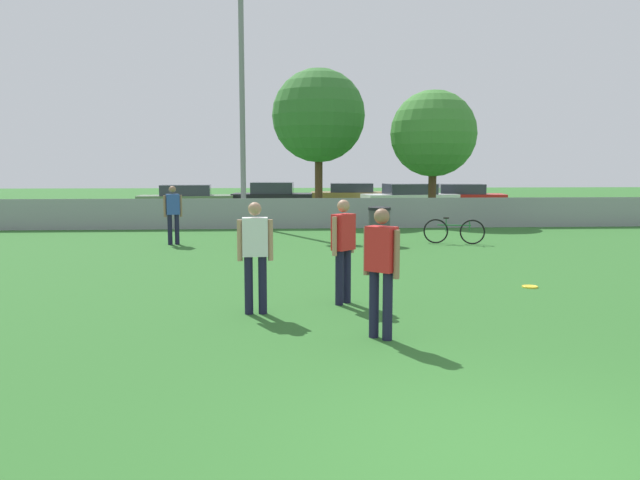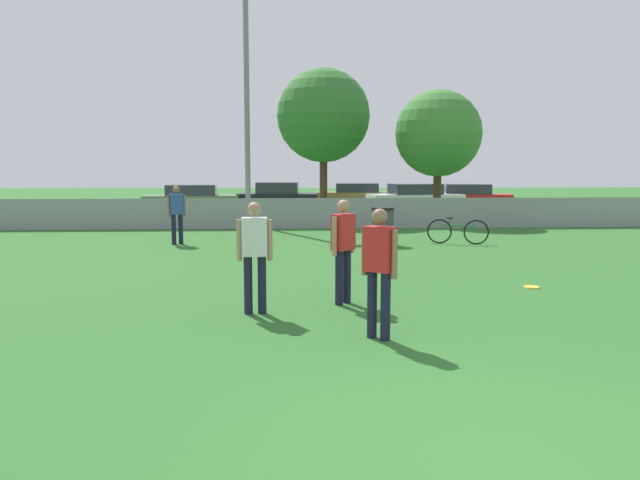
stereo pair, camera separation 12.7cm
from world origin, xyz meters
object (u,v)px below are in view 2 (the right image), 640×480
at_px(parked_car_dark, 278,198).
at_px(parked_car_red, 467,198).
at_px(player_defender_red, 343,244).
at_px(trash_bin, 383,226).
at_px(light_pole, 247,86).
at_px(folding_chair_sideline, 258,229).
at_px(bicycle_sideline, 458,231).
at_px(spectator_in_blue, 177,211).
at_px(parked_car_white, 415,198).
at_px(tree_far_right, 438,134).
at_px(player_receiver_white, 255,250).
at_px(frisbee_disc, 532,287).
at_px(player_thrower_red, 379,264).
at_px(tree_near_pole, 324,116).
at_px(parked_car_tan, 357,195).
at_px(parked_car_olive, 192,199).

bearing_deg(parked_car_dark, parked_car_red, 4.53).
height_order(player_defender_red, trash_bin, player_defender_red).
xyz_separation_m(light_pole, folding_chair_sideline, (0.64, -5.98, -4.74)).
bearing_deg(bicycle_sideline, spectator_in_blue, -165.73).
bearing_deg(parked_car_white, tree_far_right, -100.40).
distance_m(tree_far_right, parked_car_dark, 9.36).
relative_size(player_receiver_white, frisbee_disc, 5.91).
relative_size(tree_far_right, spectator_in_blue, 3.12).
xyz_separation_m(tree_far_right, player_thrower_red, (-4.82, -16.92, -2.54)).
bearing_deg(bicycle_sideline, player_defender_red, -100.75).
distance_m(light_pole, tree_near_pole, 3.81).
distance_m(player_defender_red, parked_car_tan, 23.89).
height_order(light_pole, tree_near_pole, light_pole).
bearing_deg(parked_car_tan, parked_car_white, -51.45).
xyz_separation_m(player_defender_red, trash_bin, (1.81, 7.66, -0.44)).
bearing_deg(tree_near_pole, spectator_in_blue, -120.49).
bearing_deg(parked_car_red, parked_car_tan, 161.32).
bearing_deg(spectator_in_blue, trash_bin, 159.02).
xyz_separation_m(player_thrower_red, spectator_in_blue, (-4.38, 10.17, -0.02)).
relative_size(light_pole, parked_car_olive, 1.93).
bearing_deg(parked_car_white, folding_chair_sideline, -128.20).
height_order(player_thrower_red, parked_car_olive, player_thrower_red).
relative_size(spectator_in_blue, trash_bin, 1.56).
height_order(bicycle_sideline, trash_bin, trash_bin).
bearing_deg(player_defender_red, parked_car_dark, 46.66).
xyz_separation_m(light_pole, trash_bin, (4.23, -6.19, -4.66)).
height_order(frisbee_disc, parked_car_white, parked_car_white).
height_order(light_pole, frisbee_disc, light_pole).
bearing_deg(parked_car_red, parked_car_white, -154.58).
height_order(tree_near_pole, bicycle_sideline, tree_near_pole).
height_order(frisbee_disc, trash_bin, trash_bin).
bearing_deg(tree_far_right, player_receiver_white, -112.85).
height_order(tree_far_right, folding_chair_sideline, tree_far_right).
height_order(tree_near_pole, spectator_in_blue, tree_near_pole).
distance_m(tree_near_pole, player_thrower_red, 18.43).
height_order(parked_car_olive, parked_car_dark, parked_car_dark).
distance_m(player_thrower_red, bicycle_sideline, 10.52).
height_order(player_thrower_red, parked_car_red, player_thrower_red).
bearing_deg(trash_bin, tree_far_right, 65.34).
height_order(tree_far_right, parked_car_olive, tree_far_right).
distance_m(frisbee_disc, parked_car_tan, 22.57).
bearing_deg(tree_far_right, tree_near_pole, 165.07).
bearing_deg(folding_chair_sideline, tree_near_pole, -103.01).
bearing_deg(player_thrower_red, frisbee_disc, 86.74).
relative_size(player_defender_red, spectator_in_blue, 1.02).
bearing_deg(tree_near_pole, player_defender_red, -92.09).
bearing_deg(parked_car_tan, parked_car_dark, -142.79).
height_order(player_defender_red, player_thrower_red, same).
height_order(player_thrower_red, parked_car_white, player_thrower_red).
height_order(tree_far_right, player_receiver_white, tree_far_right).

